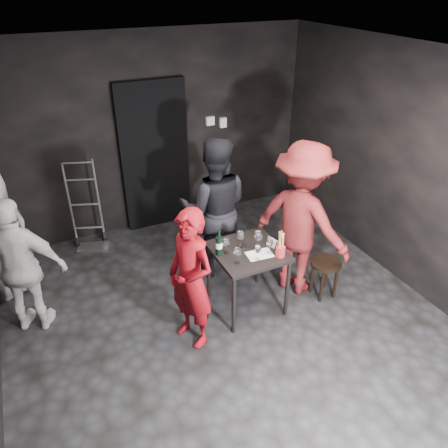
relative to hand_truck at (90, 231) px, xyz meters
name	(u,v)px	position (x,y,z in m)	size (l,w,h in m)	color
floor	(230,325)	(1.05, -2.24, -0.22)	(4.50, 5.00, 0.02)	black
ceiling	(233,62)	(1.05, -2.24, 2.48)	(4.50, 5.00, 0.02)	silver
wall_back	(152,135)	(1.05, 0.26, 1.13)	(4.50, 0.04, 2.70)	black
wall_right	(414,174)	(3.30, -2.24, 1.13)	(0.04, 5.00, 2.70)	black
doorway	(155,157)	(1.05, 0.20, 0.83)	(0.95, 0.10, 2.10)	black
wallbox_upper	(210,121)	(1.90, 0.21, 1.23)	(0.12, 0.06, 0.12)	#B7B7B2
wallbox_lower	(223,122)	(2.10, 0.21, 1.18)	(0.10, 0.06, 0.14)	#B7B7B2
hand_truck	(90,231)	(0.00, 0.00, 0.00)	(0.41, 0.35, 1.23)	#B2B2B7
tasting_table	(248,258)	(1.36, -2.02, 0.43)	(0.72, 0.72, 0.75)	black
stool	(325,268)	(2.25, -2.23, 0.16)	(0.35, 0.35, 0.47)	black
server_red	(191,280)	(0.63, -2.23, 0.52)	(0.54, 0.36, 1.48)	maroon
woman_black	(214,198)	(1.33, -1.22, 0.79)	(0.98, 0.54, 2.03)	black
man_maroon	(303,205)	(2.06, -1.95, 0.87)	(1.42, 0.66, 2.19)	maroon
bystander_cream	(22,267)	(-0.82, -1.35, 0.54)	(0.89, 0.42, 1.52)	silver
bystander_grey	(0,234)	(-1.01, -0.60, 0.56)	(0.76, 0.41, 1.56)	gray
tasting_mat	(260,254)	(1.43, -2.14, 0.53)	(0.27, 0.18, 0.00)	white
wine_glass_a	(237,255)	(1.15, -2.18, 0.62)	(0.07, 0.07, 0.19)	white
wine_glass_b	(226,246)	(1.13, -1.97, 0.62)	(0.07, 0.07, 0.19)	white
wine_glass_c	(240,239)	(1.31, -1.93, 0.63)	(0.08, 0.08, 0.21)	white
wine_glass_d	(257,252)	(1.37, -2.21, 0.62)	(0.07, 0.07, 0.18)	white
wine_glass_e	(270,245)	(1.53, -2.16, 0.63)	(0.08, 0.08, 0.20)	white
wine_glass_f	(258,239)	(1.47, -2.03, 0.64)	(0.08, 0.08, 0.22)	white
wine_bottle	(219,245)	(1.05, -1.96, 0.64)	(0.07, 0.07, 0.30)	black
breadstick_cup	(281,244)	(1.61, -2.25, 0.67)	(0.10, 0.10, 0.31)	red
reserved_card	(272,242)	(1.62, -2.05, 0.58)	(0.08, 0.12, 0.09)	white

